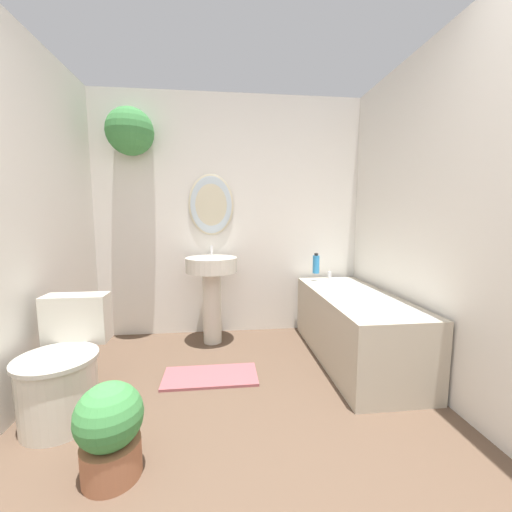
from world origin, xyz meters
TOP-DOWN VIEW (x-y plane):
  - wall_back at (-0.16, 2.74)m, footprint 2.77×0.43m
  - wall_right at (1.36, 1.37)m, footprint 0.06×2.85m
  - toilet at (-1.05, 1.40)m, footprint 0.44×0.59m
  - pedestal_sink at (-0.19, 2.45)m, footprint 0.48×0.48m
  - bathtub at (1.00, 1.95)m, footprint 0.61×1.46m
  - shampoo_bottle at (0.83, 2.51)m, footprint 0.07×0.07m
  - potted_plant at (-0.62, 0.91)m, footprint 0.30×0.30m
  - bath_mat at (-0.19, 1.77)m, footprint 0.70×0.33m

SIDE VIEW (x-z plane):
  - bath_mat at x=-0.19m, z-range 0.00..0.02m
  - potted_plant at x=-0.62m, z-range 0.01..0.46m
  - toilet at x=-1.05m, z-range -0.07..0.63m
  - bathtub at x=1.00m, z-range -0.03..0.62m
  - pedestal_sink at x=-0.19m, z-range 0.13..1.05m
  - shampoo_bottle at x=0.83m, z-range 0.63..0.84m
  - wall_right at x=1.36m, z-range 0.00..2.40m
  - wall_back at x=-0.16m, z-range 0.13..2.53m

